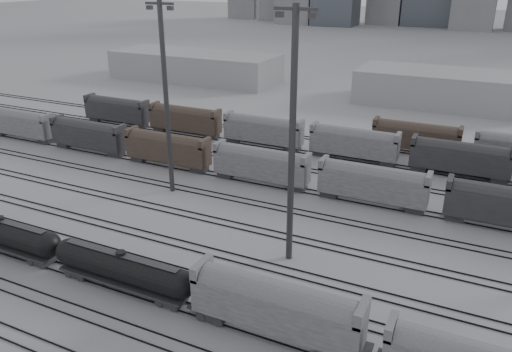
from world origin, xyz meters
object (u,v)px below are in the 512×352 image
at_px(tank_car_b, 122,268).
at_px(light_mast_c, 292,135).
at_px(tank_car_a, 2,232).
at_px(hopper_car_a, 276,305).

bearing_deg(tank_car_b, light_mast_c, 44.46).
distance_m(tank_car_a, hopper_car_a, 34.17).
xyz_separation_m(hopper_car_a, light_mast_c, (-3.88, 12.76, 11.13)).
relative_size(tank_car_b, light_mast_c, 0.62).
xyz_separation_m(tank_car_a, tank_car_b, (17.28, 0.00, -0.03)).
bearing_deg(hopper_car_a, tank_car_a, 180.00).
height_order(tank_car_a, hopper_car_a, hopper_car_a).
height_order(tank_car_a, light_mast_c, light_mast_c).
xyz_separation_m(tank_car_a, light_mast_c, (30.28, 12.76, 12.13)).
relative_size(hopper_car_a, light_mast_c, 0.57).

